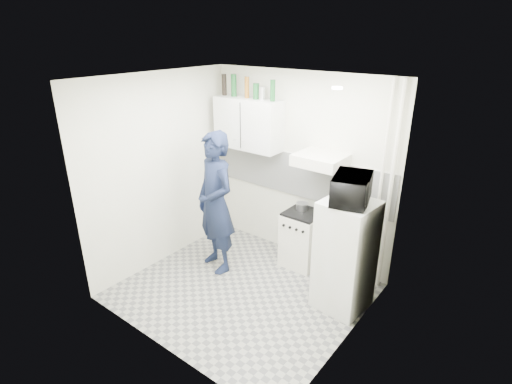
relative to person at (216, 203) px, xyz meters
The scene contains 23 objects.
floor 1.18m from the person, 20.20° to the right, with size 2.80×2.80×0.00m, color gray.
ceiling 1.78m from the person, 20.20° to the right, with size 2.80×2.80×0.00m, color white.
wall_back 1.25m from the person, 57.76° to the left, with size 2.80×2.80×0.00m, color beige.
wall_left 0.87m from the person, 162.79° to the right, with size 2.60×2.60×0.00m, color beige.
wall_right 2.08m from the person, ahead, with size 2.60×2.60×0.00m, color beige.
person is the anchor object (origin of this frame).
stove 1.30m from the person, 40.79° to the left, with size 0.48×0.48×0.77m, color silver.
fridge 1.79m from the person, ahead, with size 0.56×0.56×1.34m, color white.
stove_top 1.18m from the person, 40.79° to the left, with size 0.46×0.46×0.03m, color black.
saucepan 1.17m from the person, 45.55° to the left, with size 0.16×0.16×0.09m, color silver.
microwave 1.84m from the person, ahead, with size 0.38×0.55×0.31m, color black.
bottle_a 1.71m from the person, 123.04° to the left, with size 0.07×0.07×0.29m, color black.
bottle_b 1.67m from the person, 113.58° to the left, with size 0.08×0.08×0.30m, color #144C1E.
bottle_d 1.62m from the person, 99.07° to the left, with size 0.06×0.06×0.28m, color brown.
canister_a 1.59m from the person, 88.28° to the left, with size 0.08×0.08×0.21m, color #144C1E.
canister_b 1.57m from the person, 81.73° to the left, with size 0.09×0.09×0.17m, color silver.
bottle_e 1.64m from the person, 70.63° to the left, with size 0.07×0.07×0.27m, color #144C1E.
upper_cabinet 1.23m from the person, 97.47° to the left, with size 1.00×0.35×0.70m, color white.
range_hood 1.47m from the person, 35.05° to the left, with size 0.60×0.50×0.14m, color silver.
backsplash 1.21m from the person, 57.37° to the left, with size 2.74×0.03×0.60m, color white.
pipe_a 2.18m from the person, 25.72° to the left, with size 0.05×0.05×2.60m, color silver.
pipe_b 2.07m from the person, 27.18° to the left, with size 0.04×0.04×2.60m, color silver.
ceiling_spot_fixture 2.30m from the person, ahead, with size 0.10×0.10×0.02m, color white.
Camera 1 is at (2.70, -3.23, 3.07)m, focal length 28.00 mm.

